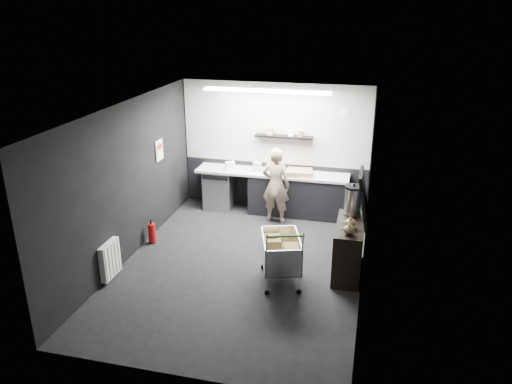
# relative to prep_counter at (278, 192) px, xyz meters

# --- Properties ---
(floor) EXTENTS (5.50, 5.50, 0.00)m
(floor) POSITION_rel_prep_counter_xyz_m (-0.14, -2.42, -0.46)
(floor) COLOR black
(floor) RESTS_ON ground
(ceiling) EXTENTS (5.50, 5.50, 0.00)m
(ceiling) POSITION_rel_prep_counter_xyz_m (-0.14, -2.42, 2.24)
(ceiling) COLOR silver
(ceiling) RESTS_ON wall_back
(wall_back) EXTENTS (5.50, 0.00, 5.50)m
(wall_back) POSITION_rel_prep_counter_xyz_m (-0.14, 0.33, 0.89)
(wall_back) COLOR black
(wall_back) RESTS_ON floor
(wall_front) EXTENTS (5.50, 0.00, 5.50)m
(wall_front) POSITION_rel_prep_counter_xyz_m (-0.14, -5.17, 0.89)
(wall_front) COLOR black
(wall_front) RESTS_ON floor
(wall_left) EXTENTS (0.00, 5.50, 5.50)m
(wall_left) POSITION_rel_prep_counter_xyz_m (-2.14, -2.42, 0.89)
(wall_left) COLOR black
(wall_left) RESTS_ON floor
(wall_right) EXTENTS (0.00, 5.50, 5.50)m
(wall_right) POSITION_rel_prep_counter_xyz_m (1.86, -2.42, 0.89)
(wall_right) COLOR black
(wall_right) RESTS_ON floor
(kitchen_wall_panel) EXTENTS (3.95, 0.02, 1.70)m
(kitchen_wall_panel) POSITION_rel_prep_counter_xyz_m (-0.14, 0.31, 1.39)
(kitchen_wall_panel) COLOR beige
(kitchen_wall_panel) RESTS_ON wall_back
(dado_panel) EXTENTS (3.95, 0.02, 1.00)m
(dado_panel) POSITION_rel_prep_counter_xyz_m (-0.14, 0.31, 0.04)
(dado_panel) COLOR black
(dado_panel) RESTS_ON wall_back
(floating_shelf) EXTENTS (1.20, 0.22, 0.04)m
(floating_shelf) POSITION_rel_prep_counter_xyz_m (0.06, 0.20, 1.16)
(floating_shelf) COLOR black
(floating_shelf) RESTS_ON wall_back
(wall_clock) EXTENTS (0.20, 0.03, 0.20)m
(wall_clock) POSITION_rel_prep_counter_xyz_m (1.26, 0.30, 1.69)
(wall_clock) COLOR white
(wall_clock) RESTS_ON wall_back
(poster) EXTENTS (0.02, 0.30, 0.40)m
(poster) POSITION_rel_prep_counter_xyz_m (-2.12, -1.12, 1.09)
(poster) COLOR white
(poster) RESTS_ON wall_left
(poster_red_band) EXTENTS (0.02, 0.22, 0.10)m
(poster_red_band) POSITION_rel_prep_counter_xyz_m (-2.11, -1.12, 1.16)
(poster_red_band) COLOR red
(poster_red_band) RESTS_ON poster
(radiator) EXTENTS (0.10, 0.50, 0.60)m
(radiator) POSITION_rel_prep_counter_xyz_m (-2.08, -3.32, -0.11)
(radiator) COLOR white
(radiator) RESTS_ON wall_left
(ceiling_strip) EXTENTS (2.40, 0.20, 0.04)m
(ceiling_strip) POSITION_rel_prep_counter_xyz_m (-0.14, -0.57, 2.21)
(ceiling_strip) COLOR white
(ceiling_strip) RESTS_ON ceiling
(prep_counter) EXTENTS (3.20, 0.61, 0.90)m
(prep_counter) POSITION_rel_prep_counter_xyz_m (0.00, 0.00, 0.00)
(prep_counter) COLOR black
(prep_counter) RESTS_ON floor
(person) EXTENTS (0.60, 0.43, 1.56)m
(person) POSITION_rel_prep_counter_xyz_m (0.05, -0.45, 0.32)
(person) COLOR beige
(person) RESTS_ON floor
(shopping_cart) EXTENTS (0.83, 1.12, 1.05)m
(shopping_cart) POSITION_rel_prep_counter_xyz_m (0.59, -2.74, 0.05)
(shopping_cart) COLOR silver
(shopping_cart) RESTS_ON floor
(sideboard) EXTENTS (0.50, 1.18, 1.76)m
(sideboard) POSITION_rel_prep_counter_xyz_m (1.64, -2.16, 0.10)
(sideboard) COLOR black
(sideboard) RESTS_ON floor
(fire_extinguisher) EXTENTS (0.14, 0.14, 0.45)m
(fire_extinguisher) POSITION_rel_prep_counter_xyz_m (-1.99, -1.96, -0.24)
(fire_extinguisher) COLOR #B30D0B
(fire_extinguisher) RESTS_ON floor
(cardboard_box) EXTENTS (0.56, 0.45, 0.10)m
(cardboard_box) POSITION_rel_prep_counter_xyz_m (0.45, -0.05, 0.49)
(cardboard_box) COLOR #9D7C54
(cardboard_box) RESTS_ON prep_counter
(pink_tub) EXTENTS (0.18, 0.18, 0.18)m
(pink_tub) POSITION_rel_prep_counter_xyz_m (-0.45, 0.00, 0.53)
(pink_tub) COLOR beige
(pink_tub) RESTS_ON prep_counter
(white_container) EXTENTS (0.23, 0.21, 0.17)m
(white_container) POSITION_rel_prep_counter_xyz_m (-1.02, -0.05, 0.53)
(white_container) COLOR white
(white_container) RESTS_ON prep_counter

